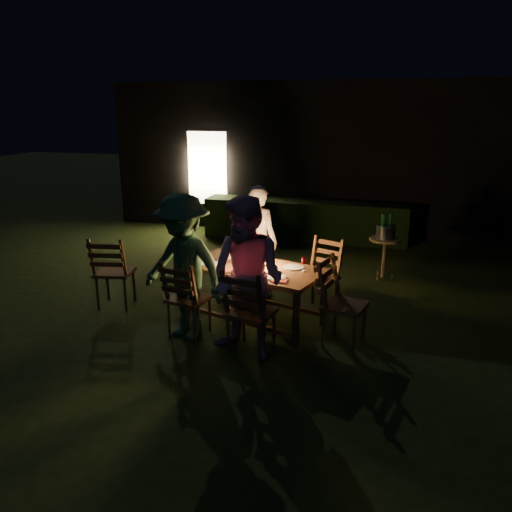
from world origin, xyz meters
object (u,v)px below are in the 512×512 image
(chair_near_right, at_px, (250,327))
(chair_end, at_px, (342,318))
(bottle_bucket_a, at_px, (383,229))
(side_table, at_px, (385,243))
(chair_near_left, at_px, (188,311))
(dining_table, at_px, (254,272))
(bottle_bucket_b, at_px, (389,228))
(chair_spare, at_px, (115,284))
(person_opp_right, at_px, (248,279))
(person_opp_left, at_px, (184,267))
(bottle_table, at_px, (237,253))
(chair_far_left, at_px, (256,278))
(lantern, at_px, (259,254))
(person_house_side, at_px, (258,241))
(ice_bucket, at_px, (386,232))
(chair_far_right, at_px, (319,289))

(chair_near_right, distance_m, chair_end, 1.09)
(chair_end, relative_size, bottle_bucket_a, 3.31)
(chair_end, xyz_separation_m, side_table, (0.41, 2.53, 0.27))
(chair_near_left, relative_size, side_table, 1.51)
(dining_table, xyz_separation_m, bottle_bucket_b, (1.63, 2.20, 0.16))
(chair_spare, distance_m, person_opp_right, 2.42)
(person_opp_left, bearing_deg, chair_near_right, 3.05)
(chair_near_right, relative_size, chair_spare, 1.00)
(chair_near_left, height_order, bottle_table, bottle_table)
(dining_table, height_order, bottle_table, bottle_table)
(chair_far_left, bearing_deg, chair_near_right, 114.94)
(chair_spare, relative_size, lantern, 3.06)
(chair_spare, xyz_separation_m, person_opp_left, (1.31, -0.63, 0.55))
(chair_spare, distance_m, side_table, 4.19)
(person_opp_left, xyz_separation_m, side_table, (2.26, 2.81, -0.29))
(person_house_side, relative_size, bottle_bucket_b, 5.10)
(chair_end, distance_m, lantern, 1.31)
(side_table, bearing_deg, chair_end, -99.15)
(chair_near_right, distance_m, chair_spare, 2.35)
(dining_table, distance_m, bottle_table, 0.33)
(person_house_side, bearing_deg, ice_bucket, -127.17)
(dining_table, relative_size, chair_near_left, 1.95)
(chair_spare, xyz_separation_m, person_opp_right, (2.17, -0.90, 0.58))
(person_opp_right, relative_size, lantern, 5.15)
(chair_end, distance_m, person_house_side, 1.93)
(chair_far_right, bearing_deg, chair_spare, 35.07)
(lantern, xyz_separation_m, bottle_bucket_b, (1.57, 2.17, -0.07))
(dining_table, distance_m, chair_near_left, 0.96)
(chair_near_left, distance_m, chair_spare, 1.45)
(chair_near_left, distance_m, chair_far_left, 1.54)
(person_house_side, bearing_deg, bottle_table, 103.71)
(bottle_table, bearing_deg, person_opp_right, -67.06)
(bottle_table, bearing_deg, chair_near_left, -121.91)
(chair_far_right, height_order, bottle_table, bottle_table)
(chair_far_left, bearing_deg, side_table, -131.86)
(side_table, bearing_deg, chair_far_left, -143.95)
(chair_near_left, bearing_deg, bottle_table, 68.10)
(chair_near_left, bearing_deg, lantern, 51.24)
(chair_near_right, bearing_deg, dining_table, 114.97)
(chair_end, xyz_separation_m, person_opp_right, (-0.99, -0.55, 0.58))
(chair_far_left, xyz_separation_m, person_house_side, (0.02, 0.05, 0.54))
(ice_bucket, bearing_deg, chair_far_left, -143.95)
(chair_far_right, height_order, chair_spare, chair_spare)
(chair_near_left, distance_m, bottle_table, 0.98)
(chair_far_left, relative_size, person_opp_left, 0.51)
(chair_far_right, relative_size, ice_bucket, 3.39)
(person_opp_left, distance_m, bottle_table, 0.84)
(chair_near_left, height_order, bottle_bucket_b, chair_near_left)
(chair_far_left, distance_m, bottle_bucket_b, 2.33)
(chair_end, distance_m, side_table, 2.58)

